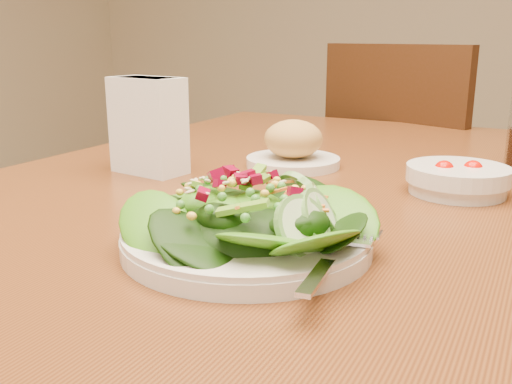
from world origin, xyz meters
TOP-DOWN VIEW (x-y plane):
  - dining_table at (0.00, 0.00)m, footprint 0.90×1.40m
  - chair_far at (0.01, 0.85)m, footprint 0.55×0.56m
  - salad_plate at (0.07, -0.23)m, footprint 0.25×0.25m
  - bread_plate at (-0.04, 0.13)m, footprint 0.15×0.15m
  - tomato_bowl at (0.22, 0.08)m, footprint 0.13×0.13m
  - napkin_holder at (-0.22, -0.01)m, footprint 0.12×0.08m

SIDE VIEW (x-z plane):
  - chair_far at x=0.01m, z-range 0.03..0.96m
  - dining_table at x=0.00m, z-range 0.27..1.02m
  - tomato_bowl at x=0.22m, z-range 0.75..0.79m
  - salad_plate at x=0.07m, z-range 0.74..0.81m
  - bread_plate at x=-0.04m, z-range 0.74..0.82m
  - napkin_holder at x=-0.22m, z-range 0.75..0.90m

